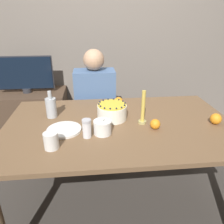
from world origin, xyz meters
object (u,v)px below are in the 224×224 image
(bottle, at_px, (51,107))
(tv_monitor, at_px, (24,74))
(candle, at_px, (143,111))
(sugar_shaker, at_px, (87,128))
(sugar_bowl, at_px, (103,127))
(cake, at_px, (112,112))
(person_man_blue_shirt, at_px, (96,114))

(bottle, relative_size, tv_monitor, 0.32)
(candle, bearing_deg, sugar_shaker, -158.25)
(candle, distance_m, tv_monitor, 1.58)
(sugar_shaker, bearing_deg, tv_monitor, 118.61)
(sugar_shaker, bearing_deg, sugar_bowl, 18.50)
(sugar_shaker, bearing_deg, bottle, 129.00)
(cake, xyz_separation_m, sugar_bowl, (-0.08, -0.22, -0.01))
(cake, xyz_separation_m, person_man_blue_shirt, (-0.11, 0.62, -0.30))
(sugar_bowl, height_order, candle, candle)
(person_man_blue_shirt, bearing_deg, sugar_shaker, 85.23)
(sugar_bowl, xyz_separation_m, person_man_blue_shirt, (-0.03, 0.84, -0.29))
(person_man_blue_shirt, bearing_deg, bottle, 58.01)
(sugar_bowl, bearing_deg, cake, 69.05)
(sugar_bowl, bearing_deg, candle, 22.84)
(cake, bearing_deg, sugar_shaker, -126.17)
(person_man_blue_shirt, bearing_deg, tv_monitor, -28.12)
(sugar_bowl, distance_m, bottle, 0.47)
(person_man_blue_shirt, bearing_deg, cake, 100.10)
(sugar_bowl, xyz_separation_m, sugar_shaker, (-0.10, -0.03, 0.01))
(candle, distance_m, person_man_blue_shirt, 0.86)
(sugar_shaker, relative_size, person_man_blue_shirt, 0.10)
(candle, height_order, person_man_blue_shirt, person_man_blue_shirt)
(person_man_blue_shirt, xyz_separation_m, tv_monitor, (-0.78, 0.41, 0.34))
(tv_monitor, bearing_deg, person_man_blue_shirt, -28.12)
(candle, height_order, tv_monitor, tv_monitor)
(candle, relative_size, person_man_blue_shirt, 0.21)
(cake, distance_m, candle, 0.23)
(sugar_bowl, xyz_separation_m, candle, (0.29, 0.12, 0.05))
(sugar_bowl, relative_size, person_man_blue_shirt, 0.10)
(cake, relative_size, sugar_shaker, 1.77)
(candle, bearing_deg, cake, 155.53)
(cake, height_order, sugar_shaker, cake)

